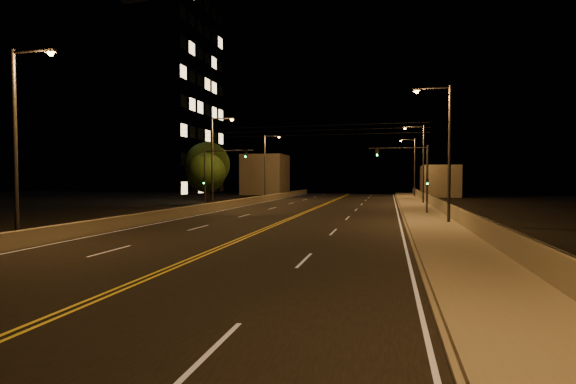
% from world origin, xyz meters
% --- Properties ---
extents(road, '(18.00, 120.00, 0.02)m').
position_xyz_m(road, '(0.00, 20.00, 0.01)').
color(road, black).
rests_on(road, ground).
extents(sidewalk, '(3.60, 120.00, 0.30)m').
position_xyz_m(sidewalk, '(10.80, 20.00, 0.15)').
color(sidewalk, gray).
rests_on(sidewalk, ground).
extents(curb, '(0.14, 120.00, 0.15)m').
position_xyz_m(curb, '(8.93, 20.00, 0.07)').
color(curb, gray).
rests_on(curb, ground).
extents(parapet_wall, '(0.30, 120.00, 1.00)m').
position_xyz_m(parapet_wall, '(12.45, 20.00, 0.80)').
color(parapet_wall, gray).
rests_on(parapet_wall, sidewalk).
extents(jersey_barrier, '(0.45, 120.00, 0.85)m').
position_xyz_m(jersey_barrier, '(-9.19, 20.00, 0.42)').
color(jersey_barrier, gray).
rests_on(jersey_barrier, ground).
extents(distant_building_right, '(6.00, 10.00, 5.49)m').
position_xyz_m(distant_building_right, '(16.50, 72.45, 2.75)').
color(distant_building_right, gray).
rests_on(distant_building_right, ground).
extents(distant_building_left, '(8.00, 8.00, 7.82)m').
position_xyz_m(distant_building_left, '(-16.00, 73.08, 3.91)').
color(distant_building_left, gray).
rests_on(distant_building_left, ground).
extents(parapet_rail, '(0.06, 120.00, 0.06)m').
position_xyz_m(parapet_rail, '(12.45, 20.00, 1.33)').
color(parapet_rail, black).
rests_on(parapet_rail, parapet_wall).
extents(lane_markings, '(17.32, 116.00, 0.00)m').
position_xyz_m(lane_markings, '(0.00, 19.93, 0.02)').
color(lane_markings, silver).
rests_on(lane_markings, road).
extents(streetlight_1, '(2.55, 0.28, 9.64)m').
position_xyz_m(streetlight_1, '(11.53, 24.43, 5.53)').
color(streetlight_1, '#2D2D33').
rests_on(streetlight_1, ground).
extents(streetlight_2, '(2.55, 0.28, 9.64)m').
position_xyz_m(streetlight_2, '(11.53, 46.59, 5.53)').
color(streetlight_2, '#2D2D33').
rests_on(streetlight_2, ground).
extents(streetlight_3, '(2.55, 0.28, 9.64)m').
position_xyz_m(streetlight_3, '(11.53, 64.39, 5.53)').
color(streetlight_3, '#2D2D33').
rests_on(streetlight_3, ground).
extents(streetlight_4, '(2.55, 0.28, 9.64)m').
position_xyz_m(streetlight_4, '(-9.93, 11.01, 5.53)').
color(streetlight_4, '#2D2D33').
rests_on(streetlight_4, ground).
extents(streetlight_5, '(2.55, 0.28, 9.64)m').
position_xyz_m(streetlight_5, '(-9.93, 34.64, 5.53)').
color(streetlight_5, '#2D2D33').
rests_on(streetlight_5, ground).
extents(streetlight_6, '(2.55, 0.28, 9.64)m').
position_xyz_m(streetlight_6, '(-9.93, 53.55, 5.53)').
color(streetlight_6, '#2D2D33').
rests_on(streetlight_6, ground).
extents(traffic_signal_right, '(5.11, 0.31, 6.15)m').
position_xyz_m(traffic_signal_right, '(10.00, 31.93, 3.89)').
color(traffic_signal_right, '#2D2D33').
rests_on(traffic_signal_right, ground).
extents(traffic_signal_left, '(5.11, 0.31, 6.15)m').
position_xyz_m(traffic_signal_left, '(-8.80, 31.93, 3.89)').
color(traffic_signal_left, '#2D2D33').
rests_on(traffic_signal_left, ground).
extents(overhead_wires, '(22.00, 0.03, 0.83)m').
position_xyz_m(overhead_wires, '(0.00, 29.50, 7.40)').
color(overhead_wires, black).
extents(building_tower, '(24.00, 15.00, 30.99)m').
position_xyz_m(building_tower, '(-29.69, 48.74, 14.92)').
color(building_tower, gray).
rests_on(building_tower, ground).
extents(tree_0, '(4.56, 4.56, 6.18)m').
position_xyz_m(tree_0, '(-12.83, 38.79, 3.89)').
color(tree_0, black).
rests_on(tree_0, ground).
extents(tree_1, '(5.92, 5.92, 8.02)m').
position_xyz_m(tree_1, '(-15.47, 44.94, 5.06)').
color(tree_1, black).
rests_on(tree_1, ground).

